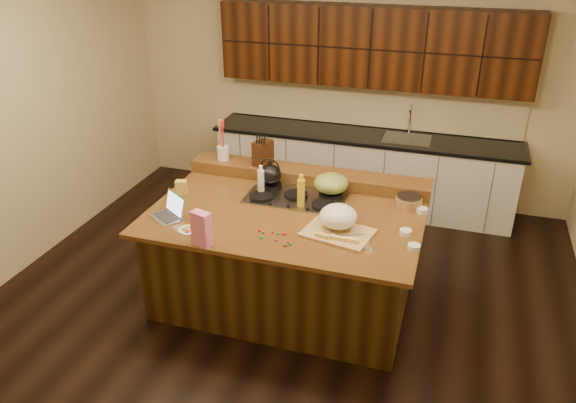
% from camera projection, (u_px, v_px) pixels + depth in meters
% --- Properties ---
extents(room, '(5.52, 5.02, 2.72)m').
position_uv_depth(room, '(286.00, 167.00, 4.79)').
color(room, black).
rests_on(room, ground).
extents(island, '(2.40, 1.60, 0.92)m').
position_uv_depth(island, '(286.00, 256.00, 5.18)').
color(island, black).
rests_on(island, ground).
extents(back_ledge, '(2.40, 0.30, 0.12)m').
position_uv_depth(back_ledge, '(308.00, 175.00, 5.55)').
color(back_ledge, black).
rests_on(back_ledge, island).
extents(cooktop, '(0.92, 0.52, 0.05)m').
position_uv_depth(cooktop, '(296.00, 196.00, 5.23)').
color(cooktop, gray).
rests_on(cooktop, island).
extents(back_counter, '(3.70, 0.66, 2.40)m').
position_uv_depth(back_counter, '(366.00, 130.00, 6.77)').
color(back_counter, silver).
rests_on(back_counter, ground).
extents(kettle, '(0.23, 0.23, 0.20)m').
position_uv_depth(kettle, '(270.00, 175.00, 5.37)').
color(kettle, black).
rests_on(kettle, cooktop).
extents(green_bowl, '(0.36, 0.36, 0.18)m').
position_uv_depth(green_bowl, '(331.00, 183.00, 5.21)').
color(green_bowl, olive).
rests_on(green_bowl, cooktop).
extents(laptop, '(0.37, 0.35, 0.20)m').
position_uv_depth(laptop, '(170.00, 211.00, 4.88)').
color(laptop, '#B7B7BC').
rests_on(laptop, island).
extents(oil_bottle, '(0.08, 0.08, 0.27)m').
position_uv_depth(oil_bottle, '(301.00, 194.00, 5.01)').
color(oil_bottle, gold).
rests_on(oil_bottle, island).
extents(vinegar_bottle, '(0.07, 0.07, 0.25)m').
position_uv_depth(vinegar_bottle, '(261.00, 183.00, 5.24)').
color(vinegar_bottle, silver).
rests_on(vinegar_bottle, island).
extents(wooden_tray, '(0.61, 0.50, 0.22)m').
position_uv_depth(wooden_tray, '(338.00, 220.00, 4.64)').
color(wooden_tray, tan).
rests_on(wooden_tray, island).
extents(ramekin_a, '(0.13, 0.13, 0.04)m').
position_uv_depth(ramekin_a, '(414.00, 247.00, 4.40)').
color(ramekin_a, white).
rests_on(ramekin_a, island).
extents(ramekin_b, '(0.12, 0.12, 0.04)m').
position_uv_depth(ramekin_b, '(406.00, 232.00, 4.61)').
color(ramekin_b, white).
rests_on(ramekin_b, island).
extents(ramekin_c, '(0.12, 0.12, 0.04)m').
position_uv_depth(ramekin_c, '(422.00, 210.00, 4.96)').
color(ramekin_c, white).
rests_on(ramekin_c, island).
extents(strainer_bowl, '(0.24, 0.24, 0.09)m').
position_uv_depth(strainer_bowl, '(409.00, 202.00, 5.05)').
color(strainer_bowl, '#996B3F').
rests_on(strainer_bowl, island).
extents(kitchen_timer, '(0.10, 0.10, 0.07)m').
position_uv_depth(kitchen_timer, '(369.00, 245.00, 4.40)').
color(kitchen_timer, silver).
rests_on(kitchen_timer, island).
extents(pink_bag, '(0.17, 0.12, 0.29)m').
position_uv_depth(pink_bag, '(202.00, 229.00, 4.41)').
color(pink_bag, pink).
rests_on(pink_bag, island).
extents(candy_plate, '(0.18, 0.18, 0.01)m').
position_uv_depth(candy_plate, '(189.00, 230.00, 4.68)').
color(candy_plate, white).
rests_on(candy_plate, island).
extents(package_box, '(0.12, 0.10, 0.14)m').
position_uv_depth(package_box, '(181.00, 188.00, 5.26)').
color(package_box, gold).
rests_on(package_box, island).
extents(utensil_crock, '(0.13, 0.13, 0.14)m').
position_uv_depth(utensil_crock, '(223.00, 153.00, 5.74)').
color(utensil_crock, white).
rests_on(utensil_crock, back_ledge).
extents(knife_block, '(0.19, 0.23, 0.24)m').
position_uv_depth(knife_block, '(263.00, 153.00, 5.60)').
color(knife_block, black).
rests_on(knife_block, back_ledge).
extents(gumdrop_0, '(0.02, 0.02, 0.02)m').
position_uv_depth(gumdrop_0, '(259.00, 230.00, 4.66)').
color(gumdrop_0, red).
rests_on(gumdrop_0, island).
extents(gumdrop_1, '(0.02, 0.02, 0.02)m').
position_uv_depth(gumdrop_1, '(290.00, 244.00, 4.46)').
color(gumdrop_1, '#198C26').
rests_on(gumdrop_1, island).
extents(gumdrop_2, '(0.02, 0.02, 0.02)m').
position_uv_depth(gumdrop_2, '(283.00, 234.00, 4.61)').
color(gumdrop_2, red).
rests_on(gumdrop_2, island).
extents(gumdrop_3, '(0.02, 0.02, 0.02)m').
position_uv_depth(gumdrop_3, '(261.00, 238.00, 4.55)').
color(gumdrop_3, '#198C26').
rests_on(gumdrop_3, island).
extents(gumdrop_4, '(0.02, 0.02, 0.02)m').
position_uv_depth(gumdrop_4, '(284.00, 245.00, 4.45)').
color(gumdrop_4, red).
rests_on(gumdrop_4, island).
extents(gumdrop_5, '(0.02, 0.02, 0.02)m').
position_uv_depth(gumdrop_5, '(261.00, 237.00, 4.56)').
color(gumdrop_5, '#198C26').
rests_on(gumdrop_5, island).
extents(gumdrop_6, '(0.02, 0.02, 0.02)m').
position_uv_depth(gumdrop_6, '(285.00, 234.00, 4.61)').
color(gumdrop_6, red).
rests_on(gumdrop_6, island).
extents(gumdrop_7, '(0.02, 0.02, 0.02)m').
position_uv_depth(gumdrop_7, '(277.00, 233.00, 4.62)').
color(gumdrop_7, '#198C26').
rests_on(gumdrop_7, island).
extents(gumdrop_8, '(0.02, 0.02, 0.02)m').
position_uv_depth(gumdrop_8, '(276.00, 240.00, 4.52)').
color(gumdrop_8, red).
rests_on(gumdrop_8, island).
extents(gumdrop_9, '(0.02, 0.02, 0.02)m').
position_uv_depth(gumdrop_9, '(263.00, 233.00, 4.63)').
color(gumdrop_9, '#198C26').
rests_on(gumdrop_9, island).
extents(gumdrop_10, '(0.02, 0.02, 0.02)m').
position_uv_depth(gumdrop_10, '(273.00, 232.00, 4.64)').
color(gumdrop_10, red).
rests_on(gumdrop_10, island).
extents(gumdrop_11, '(0.02, 0.02, 0.02)m').
position_uv_depth(gumdrop_11, '(287.00, 245.00, 4.45)').
color(gumdrop_11, '#198C26').
rests_on(gumdrop_11, island).
extents(gumdrop_12, '(0.02, 0.02, 0.02)m').
position_uv_depth(gumdrop_12, '(288.00, 242.00, 4.49)').
color(gumdrop_12, red).
rests_on(gumdrop_12, island).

